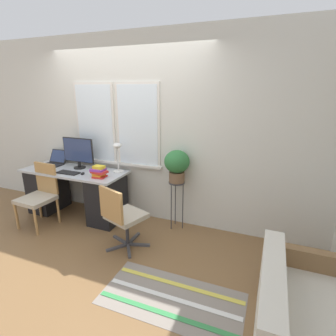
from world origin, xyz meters
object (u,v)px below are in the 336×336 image
at_px(desk_lamp, 117,151).
at_px(book_stack, 99,172).
at_px(keyboard, 68,173).
at_px(office_chair_swivel, 122,216).
at_px(mouse, 83,174).
at_px(couch_loveseat, 304,333).
at_px(laptop, 54,162).
at_px(desk_chair_wooden, 39,194).
at_px(potted_plant, 177,164).
at_px(plant_stand, 177,189).
at_px(monitor, 78,152).

xyz_separation_m(desk_lamp, book_stack, (-0.11, -0.32, -0.23)).
bearing_deg(keyboard, office_chair_swivel, -18.67).
relative_size(mouse, couch_loveseat, 0.06).
relative_size(laptop, book_stack, 1.42).
relative_size(desk_lamp, desk_chair_wooden, 0.49).
xyz_separation_m(couch_loveseat, potted_plant, (-1.53, 1.51, 0.70)).
xyz_separation_m(keyboard, mouse, (0.24, 0.02, 0.01)).
height_order(mouse, desk_lamp, desk_lamp).
distance_m(desk_lamp, plant_stand, 1.04).
xyz_separation_m(monitor, desk_lamp, (0.67, 0.06, 0.05)).
distance_m(keyboard, potted_plant, 1.63).
bearing_deg(monitor, laptop, -179.96).
height_order(couch_loveseat, potted_plant, potted_plant).
distance_m(desk_lamp, desk_chair_wooden, 1.29).
distance_m(desk_chair_wooden, plant_stand, 2.00).
bearing_deg(potted_plant, desk_chair_wooden, -161.25).
bearing_deg(desk_lamp, couch_loveseat, -31.41).
bearing_deg(mouse, desk_chair_wooden, -150.46).
bearing_deg(couch_loveseat, office_chair_swivel, 68.58).
bearing_deg(keyboard, potted_plant, 12.49).
bearing_deg(monitor, desk_chair_wooden, -116.83).
bearing_deg(office_chair_swivel, desk_chair_wooden, 15.69).
distance_m(laptop, couch_loveseat, 3.95).
bearing_deg(book_stack, office_chair_swivel, -33.88).
bearing_deg(book_stack, desk_chair_wooden, -159.74).
height_order(office_chair_swivel, couch_loveseat, office_chair_swivel).
relative_size(desk_lamp, couch_loveseat, 0.35).
height_order(desk_lamp, desk_chair_wooden, desk_lamp).
distance_m(keyboard, office_chair_swivel, 1.24).
bearing_deg(desk_chair_wooden, mouse, 32.64).
bearing_deg(desk_chair_wooden, desk_lamp, 36.64).
xyz_separation_m(keyboard, book_stack, (0.53, 0.02, 0.07)).
relative_size(desk_lamp, office_chair_swivel, 0.52).
xyz_separation_m(mouse, potted_plant, (1.34, 0.33, 0.20)).
distance_m(office_chair_swivel, plant_stand, 0.87).
xyz_separation_m(book_stack, potted_plant, (1.05, 0.33, 0.14)).
height_order(desk_lamp, couch_loveseat, desk_lamp).
relative_size(monitor, potted_plant, 1.21).
bearing_deg(monitor, book_stack, -25.00).
distance_m(laptop, keyboard, 0.61).
bearing_deg(laptop, monitor, 0.04).
bearing_deg(plant_stand, potted_plant, 0.00).
bearing_deg(desk_chair_wooden, monitor, 66.27).
height_order(mouse, plant_stand, mouse).
bearing_deg(monitor, plant_stand, 2.53).
bearing_deg(office_chair_swivel, mouse, -5.11).
bearing_deg(mouse, office_chair_swivel, -24.48).
bearing_deg(book_stack, keyboard, -177.83).
bearing_deg(mouse, book_stack, -0.41).
xyz_separation_m(laptop, keyboard, (0.54, -0.28, -0.04)).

